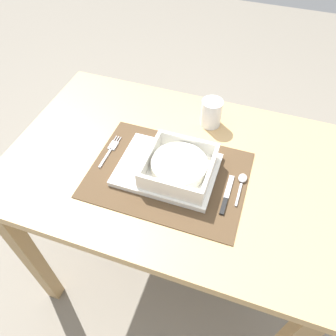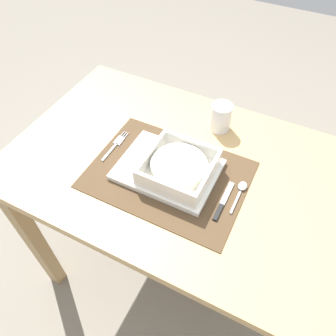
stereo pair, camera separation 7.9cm
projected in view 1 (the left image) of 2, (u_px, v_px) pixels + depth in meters
name	position (u px, v px, depth m)	size (l,w,h in m)	color
ground_plane	(171.00, 267.00, 1.53)	(6.00, 6.00, 0.00)	gray
dining_table	(173.00, 186.00, 1.05)	(0.99, 0.66, 0.74)	tan
placemat	(168.00, 174.00, 0.93)	(0.44, 0.32, 0.00)	#4C3823
serving_plate	(167.00, 170.00, 0.93)	(0.28, 0.21, 0.02)	white
porridge_bowl	(179.00, 167.00, 0.89)	(0.18, 0.18, 0.05)	white
fork	(111.00, 149.00, 0.99)	(0.02, 0.14, 0.00)	silver
spoon	(242.00, 182.00, 0.90)	(0.02, 0.11, 0.01)	silver
butter_knife	(226.00, 197.00, 0.87)	(0.01, 0.13, 0.01)	black
drinking_glass	(211.00, 114.00, 1.04)	(0.07, 0.07, 0.09)	white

